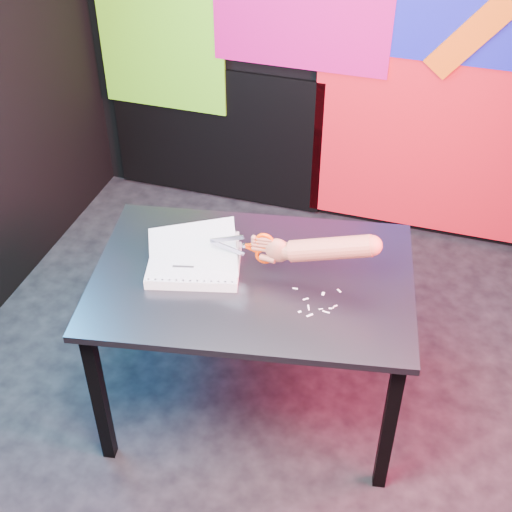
% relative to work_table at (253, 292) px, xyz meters
% --- Properties ---
extents(room, '(3.01, 3.01, 2.71)m').
position_rel_work_table_xyz_m(room, '(0.04, 0.04, 0.69)').
color(room, black).
rests_on(room, ground).
extents(backdrop, '(2.88, 0.05, 2.08)m').
position_rel_work_table_xyz_m(backdrop, '(0.10, 1.51, 0.29)').
color(backdrop, red).
rests_on(backdrop, ground).
extents(work_table, '(1.38, 1.04, 0.75)m').
position_rel_work_table_xyz_m(work_table, '(0.00, 0.00, 0.00)').
color(work_table, black).
rests_on(work_table, ground).
extents(printout_stack, '(0.42, 0.34, 0.19)m').
position_rel_work_table_xyz_m(printout_stack, '(-0.23, -0.03, 0.11)').
color(printout_stack, white).
rests_on(printout_stack, work_table).
extents(scissors, '(0.25, 0.03, 0.14)m').
position_rel_work_table_xyz_m(scissors, '(0.03, 0.01, 0.22)').
color(scissors, '#ACB4C9').
rests_on(scissors, printout_stack).
extents(hand_forearm, '(0.48, 0.11, 0.18)m').
position_rel_work_table_xyz_m(hand_forearm, '(0.26, 0.03, 0.26)').
color(hand_forearm, '#9F563E').
rests_on(hand_forearm, work_table).
extents(paper_clippings, '(0.19, 0.19, 0.00)m').
position_rel_work_table_xyz_m(paper_clippings, '(0.28, -0.08, 0.09)').
color(paper_clippings, silver).
rests_on(paper_clippings, work_table).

